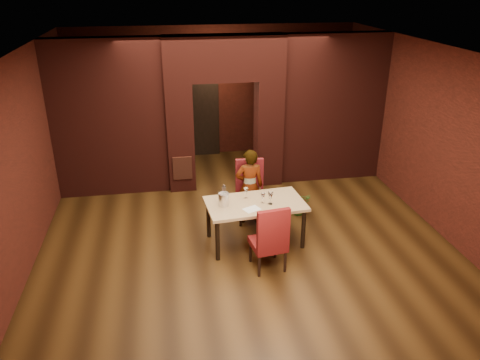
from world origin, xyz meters
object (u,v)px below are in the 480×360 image
object	(u,v)px
wine_bucket	(224,199)
potted_plant	(299,203)
dining_table	(255,223)
person_seated	(249,186)
wine_glass_c	(270,198)
water_bottle	(224,193)
wine_glass_a	(246,193)
wine_glass_b	(263,198)
chair_far	(251,192)
chair_near	(268,236)

from	to	relation	value
wine_bucket	potted_plant	size ratio (longest dim) A/B	0.48
dining_table	person_seated	distance (m)	0.83
wine_glass_c	water_bottle	xyz separation A→B (m)	(-0.74, 0.28, 0.02)
wine_glass_a	person_seated	bearing A→B (deg)	73.42
dining_table	wine_glass_b	xyz separation A→B (m)	(0.12, -0.04, 0.48)
chair_far	wine_bucket	size ratio (longest dim) A/B	5.26
water_bottle	wine_bucket	bearing A→B (deg)	-100.29
dining_table	chair_near	size ratio (longest dim) A/B	1.46
chair_far	person_seated	bearing A→B (deg)	-126.81
chair_near	water_bottle	world-z (taller)	chair_near
water_bottle	wine_glass_c	bearing A→B (deg)	-20.90
dining_table	wine_bucket	xyz separation A→B (m)	(-0.54, -0.02, 0.49)
person_seated	water_bottle	xyz separation A→B (m)	(-0.55, -0.57, 0.19)
chair_far	potted_plant	size ratio (longest dim) A/B	2.52
wine_glass_a	wine_bucket	bearing A→B (deg)	-153.99
dining_table	potted_plant	world-z (taller)	dining_table
wine_glass_b	water_bottle	size ratio (longest dim) A/B	0.68
person_seated	water_bottle	bearing A→B (deg)	47.55
dining_table	person_seated	bearing A→B (deg)	81.75
person_seated	dining_table	bearing A→B (deg)	87.75
person_seated	wine_glass_b	xyz separation A→B (m)	(0.08, -0.80, 0.14)
chair_far	wine_bucket	distance (m)	1.08
wine_glass_a	wine_glass_b	xyz separation A→B (m)	(0.25, -0.22, -0.01)
wine_glass_c	chair_near	bearing A→B (deg)	-105.35
water_bottle	person_seated	bearing A→B (deg)	46.41
chair_far	dining_table	bearing A→B (deg)	-93.00
person_seated	potted_plant	xyz separation A→B (m)	(1.01, 0.12, -0.49)
wine_glass_b	potted_plant	distance (m)	1.45
chair_near	wine_glass_c	bearing A→B (deg)	-112.83
potted_plant	person_seated	bearing A→B (deg)	-173.30
wine_glass_b	dining_table	bearing A→B (deg)	163.83
wine_glass_b	potted_plant	bearing A→B (deg)	44.64
wine_bucket	potted_plant	world-z (taller)	wine_bucket
chair_near	wine_glass_c	world-z (taller)	chair_near
dining_table	person_seated	xyz separation A→B (m)	(0.05, 0.76, 0.33)
person_seated	wine_bucket	bearing A→B (deg)	54.32
potted_plant	wine_glass_c	bearing A→B (deg)	-129.92
wine_bucket	chair_far	bearing A→B (deg)	53.02
wine_glass_b	water_bottle	xyz separation A→B (m)	(-0.62, 0.23, 0.04)
wine_glass_a	chair_near	bearing A→B (deg)	-79.37
wine_glass_c	wine_bucket	bearing A→B (deg)	174.42
chair_near	wine_glass_a	distance (m)	1.02
wine_glass_b	wine_bucket	xyz separation A→B (m)	(-0.66, 0.02, 0.02)
chair_far	wine_bucket	bearing A→B (deg)	-124.12
chair_near	wine_glass_b	distance (m)	0.79
dining_table	chair_far	xyz separation A→B (m)	(0.08, 0.81, 0.19)
water_bottle	potted_plant	xyz separation A→B (m)	(1.55, 0.69, -0.68)
wine_glass_a	dining_table	bearing A→B (deg)	-55.33
wine_bucket	water_bottle	xyz separation A→B (m)	(0.04, 0.21, 0.03)
wine_glass_b	potted_plant	xyz separation A→B (m)	(0.93, 0.92, -0.63)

